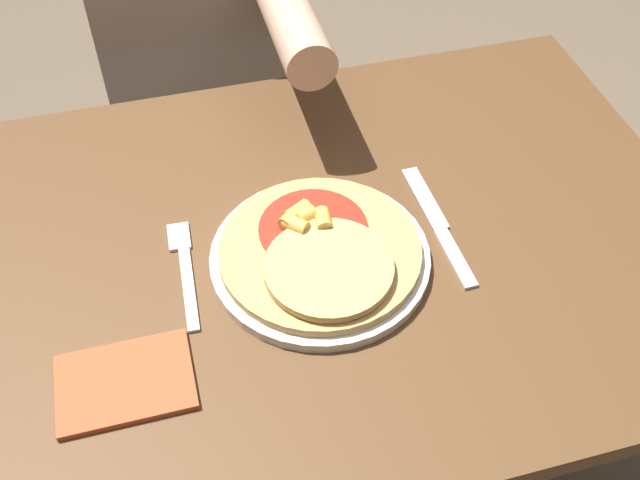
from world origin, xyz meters
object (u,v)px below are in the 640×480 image
object	(u,v)px
plate	(320,258)
pizza	(321,251)
knife	(439,226)
dining_table	(310,310)
fork	(185,266)
person_diner	(202,39)

from	to	relation	value
plate	pizza	size ratio (longest dim) A/B	1.09
knife	pizza	bearing A→B (deg)	-173.00
dining_table	knife	xyz separation A→B (m)	(0.17, -0.02, 0.14)
dining_table	fork	xyz separation A→B (m)	(-0.16, 0.00, 0.14)
knife	person_diner	bearing A→B (deg)	110.99
plate	pizza	xyz separation A→B (m)	(-0.00, -0.00, 0.02)
pizza	fork	xyz separation A→B (m)	(-0.16, 0.04, -0.02)
knife	plate	bearing A→B (deg)	-174.58
pizza	knife	bearing A→B (deg)	7.00
plate	person_diner	xyz separation A→B (m)	(-0.06, 0.60, -0.05)
pizza	knife	world-z (taller)	pizza
pizza	knife	xyz separation A→B (m)	(0.17, 0.02, -0.02)
fork	person_diner	size ratio (longest dim) A/B	0.14
dining_table	pizza	distance (m)	0.17
person_diner	plate	bearing A→B (deg)	-84.32
pizza	knife	size ratio (longest dim) A/B	1.14
plate	person_diner	bearing A→B (deg)	95.68
fork	dining_table	bearing A→B (deg)	-0.16
plate	dining_table	bearing A→B (deg)	100.89
fork	knife	size ratio (longest dim) A/B	0.80
plate	pizza	world-z (taller)	pizza
fork	person_diner	world-z (taller)	person_diner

